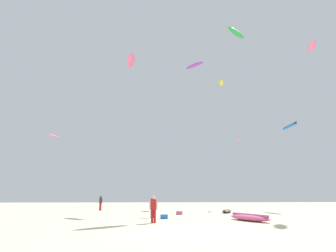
# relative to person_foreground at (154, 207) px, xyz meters

# --- Properties ---
(ground_plane) EXTENTS (120.00, 120.00, 0.00)m
(ground_plane) POSITION_rel_person_foreground_xyz_m (1.64, -5.53, -0.98)
(ground_plane) COLOR beige
(person_foreground) EXTENTS (0.52, 0.38, 1.69)m
(person_foreground) POSITION_rel_person_foreground_xyz_m (0.00, 0.00, 0.00)
(person_foreground) COLOR #B21E23
(person_foreground) RESTS_ON ground
(person_midground) EXTENTS (0.38, 0.52, 1.69)m
(person_midground) POSITION_rel_person_foreground_xyz_m (-6.18, 15.91, 0.00)
(person_midground) COLOR #B21E23
(person_midground) RESTS_ON ground
(person_left) EXTENTS (0.54, 0.39, 1.72)m
(person_left) POSITION_rel_person_foreground_xyz_m (-0.07, 4.57, 0.02)
(person_left) COLOR black
(person_left) RESTS_ON ground
(kite_grounded_near) EXTENTS (2.54, 4.20, 0.50)m
(kite_grounded_near) POSITION_rel_person_foreground_xyz_m (6.68, 1.27, -0.75)
(kite_grounded_near) COLOR #E5598C
(kite_grounded_near) RESTS_ON ground
(kite_grounded_mid) EXTENTS (1.82, 3.25, 0.37)m
(kite_grounded_mid) POSITION_rel_person_foreground_xyz_m (7.44, 11.11, -0.80)
(kite_grounded_mid) COLOR #2D2D33
(kite_grounded_mid) RESTS_ON ground
(cooler_box) EXTENTS (0.56, 0.36, 0.32)m
(cooler_box) POSITION_rel_person_foreground_xyz_m (0.80, 3.43, -0.82)
(cooler_box) COLOR blue
(cooler_box) RESTS_ON ground
(gear_bag) EXTENTS (0.56, 0.36, 0.32)m
(gear_bag) POSITION_rel_person_foreground_xyz_m (2.34, 8.19, -0.82)
(gear_bag) COLOR #E5598C
(gear_bag) RESTS_ON ground
(kite_aloft_0) EXTENTS (3.30, 3.39, 0.69)m
(kite_aloft_0) POSITION_rel_person_foreground_xyz_m (10.07, 13.21, 20.61)
(kite_aloft_0) COLOR green
(kite_aloft_1) EXTENTS (1.69, 4.42, 1.07)m
(kite_aloft_1) POSITION_rel_person_foreground_xyz_m (-3.19, 16.03, 17.81)
(kite_aloft_1) COLOR #E5598C
(kite_aloft_2) EXTENTS (1.77, 3.64, 0.54)m
(kite_aloft_2) POSITION_rel_person_foreground_xyz_m (-17.63, 31.73, 10.81)
(kite_aloft_2) COLOR #E5598C
(kite_aloft_3) EXTENTS (2.67, 2.97, 0.40)m
(kite_aloft_3) POSITION_rel_person_foreground_xyz_m (5.40, 17.76, 18.17)
(kite_aloft_3) COLOR purple
(kite_aloft_4) EXTENTS (1.02, 2.12, 0.43)m
(kite_aloft_4) POSITION_rel_person_foreground_xyz_m (11.52, 19.63, 8.34)
(kite_aloft_4) COLOR #E5598C
(kite_aloft_5) EXTENTS (1.94, 3.13, 0.52)m
(kite_aloft_5) POSITION_rel_person_foreground_xyz_m (18.58, 11.45, 18.01)
(kite_aloft_5) COLOR #E5598C
(kite_aloft_6) EXTENTS (1.37, 2.94, 0.51)m
(kite_aloft_6) POSITION_rel_person_foreground_xyz_m (11.78, 29.55, 20.30)
(kite_aloft_6) COLOR yellow
(kite_aloft_7) EXTENTS (1.24, 3.95, 0.74)m
(kite_aloft_7) POSITION_rel_person_foreground_xyz_m (18.01, 17.80, 9.67)
(kite_aloft_7) COLOR blue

